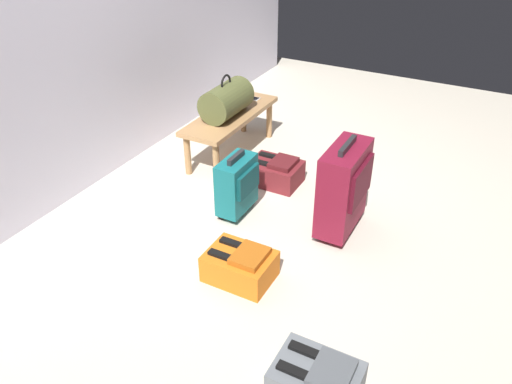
# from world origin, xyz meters

# --- Properties ---
(ground_plane) EXTENTS (6.60, 6.60, 0.00)m
(ground_plane) POSITION_xyz_m (0.00, 0.00, 0.00)
(ground_plane) COLOR beige
(bench) EXTENTS (1.00, 0.36, 0.37)m
(bench) POSITION_xyz_m (0.74, 0.87, 0.31)
(bench) COLOR #A87A4C
(bench) RESTS_ON ground
(duffel_bag_olive) EXTENTS (0.44, 0.26, 0.34)m
(duffel_bag_olive) POSITION_xyz_m (0.69, 0.87, 0.50)
(duffel_bag_olive) COLOR #51562D
(duffel_bag_olive) RESTS_ON bench
(cell_phone) EXTENTS (0.07, 0.14, 0.01)m
(cell_phone) POSITION_xyz_m (1.10, 0.87, 0.37)
(cell_phone) COLOR silver
(cell_phone) RESTS_ON bench
(suitcase_upright_burgundy) EXTENTS (0.45, 0.23, 0.64)m
(suitcase_upright_burgundy) POSITION_xyz_m (0.15, -0.30, 0.33)
(suitcase_upright_burgundy) COLOR maroon
(suitcase_upright_burgundy) RESTS_ON ground
(suitcase_small_teal) EXTENTS (0.32, 0.19, 0.46)m
(suitcase_small_teal) POSITION_xyz_m (0.00, 0.39, 0.24)
(suitcase_small_teal) COLOR #14666B
(suitcase_small_teal) RESTS_ON ground
(backpack_grey) EXTENTS (0.28, 0.38, 0.21)m
(backpack_grey) POSITION_xyz_m (-1.09, -0.64, 0.09)
(backpack_grey) COLOR slate
(backpack_grey) RESTS_ON ground
(backpack_orange) EXTENTS (0.28, 0.38, 0.21)m
(backpack_orange) POSITION_xyz_m (-0.56, 0.05, 0.09)
(backpack_orange) COLOR orange
(backpack_orange) RESTS_ON ground
(backpack_maroon) EXTENTS (0.28, 0.38, 0.21)m
(backpack_maroon) POSITION_xyz_m (0.50, 0.34, 0.09)
(backpack_maroon) COLOR maroon
(backpack_maroon) RESTS_ON ground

